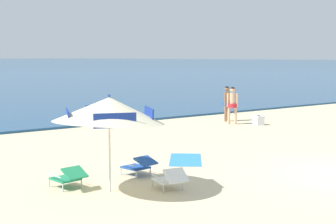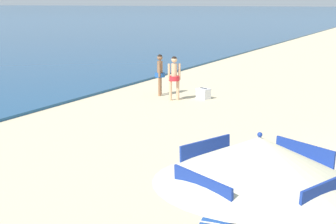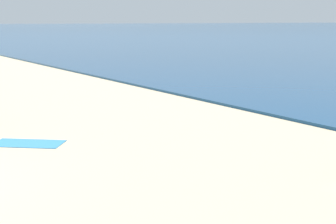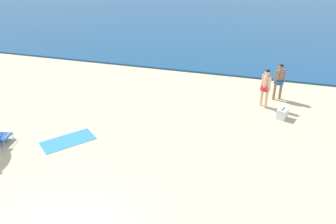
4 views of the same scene
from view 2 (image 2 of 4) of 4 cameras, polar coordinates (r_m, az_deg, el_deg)
name	(u,v)px [view 2 (image 2 of 4)]	position (r m, az deg, el deg)	size (l,w,h in m)	color
beach_umbrella_striped_main	(259,160)	(5.38, 11.32, -5.97)	(3.09, 3.07, 2.19)	silver
lounge_chair_facing_sea	(228,220)	(7.40, 7.61, -13.27)	(0.68, 0.95, 0.51)	#1E4799
person_standing_near_shore	(160,72)	(17.94, -1.03, 5.09)	(0.45, 0.40, 1.63)	#8C6042
person_standing_beside	(174,75)	(17.01, 0.79, 4.68)	(0.41, 0.41, 1.66)	#D8A87F
cooler_box	(203,94)	(17.44, 4.48, 2.33)	(0.49, 0.58, 0.43)	white
beach_towel	(229,180)	(9.61, 7.68, -8.50)	(0.90, 1.80, 0.01)	#3384BC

